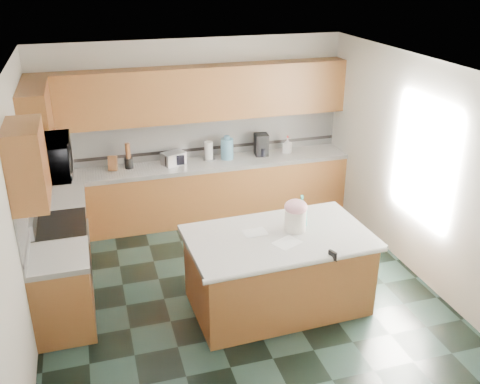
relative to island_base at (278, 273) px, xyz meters
name	(u,v)px	position (x,y,z in m)	size (l,w,h in m)	color
floor	(236,287)	(-0.36, 0.48, -0.43)	(4.60, 4.60, 0.00)	black
ceiling	(236,67)	(-0.36, 0.48, 2.27)	(4.60, 4.60, 0.00)	white
wall_back	(194,129)	(-0.36, 2.80, 0.92)	(4.60, 0.04, 2.70)	white
wall_front	(321,303)	(-0.36, -1.84, 0.92)	(4.60, 0.04, 2.70)	white
wall_left	(19,212)	(-2.68, 0.48, 0.92)	(0.04, 4.60, 2.70)	white
wall_right	(414,166)	(1.96, 0.48, 0.92)	(0.04, 4.60, 2.70)	white
back_base_cab	(200,193)	(-0.36, 2.48, 0.00)	(4.60, 0.60, 0.86)	#5B2D15
back_countertop	(199,165)	(-0.36, 2.48, 0.46)	(4.60, 0.64, 0.06)	white
back_upper_cab	(195,94)	(-0.36, 2.61, 1.51)	(4.60, 0.33, 0.78)	#5B2D15
back_backsplash	(195,137)	(-0.36, 2.76, 0.81)	(4.60, 0.02, 0.63)	silver
back_accent_band	(195,149)	(-0.36, 2.76, 0.61)	(4.60, 0.01, 0.05)	black
left_base_cab_rear	(64,231)	(-2.36, 1.77, 0.00)	(0.60, 0.82, 0.86)	#5B2D15
left_counter_rear	(59,199)	(-2.36, 1.77, 0.46)	(0.64, 0.82, 0.06)	white
left_base_cab_front	(63,295)	(-2.36, 0.24, 0.00)	(0.60, 0.72, 0.86)	#5B2D15
left_counter_front	(57,258)	(-2.36, 0.24, 0.46)	(0.64, 0.72, 0.06)	white
left_backsplash	(27,200)	(-2.64, 1.03, 0.81)	(0.02, 2.30, 0.63)	silver
left_accent_band	(31,216)	(-2.64, 1.03, 0.61)	(0.01, 2.30, 0.05)	black
left_upper_cab_rear	(36,118)	(-2.49, 1.90, 1.51)	(0.33, 1.09, 0.78)	#5B2D15
left_upper_cab_front	(27,164)	(-2.49, 0.24, 1.51)	(0.33, 0.72, 0.78)	#5B2D15
range_body	(64,260)	(-2.36, 0.98, 0.01)	(0.60, 0.76, 0.88)	#B7B7BC
range_oven_door	(89,259)	(-2.07, 0.98, -0.03)	(0.02, 0.68, 0.55)	black
range_cooktop	(58,226)	(-2.36, 0.98, 0.47)	(0.62, 0.78, 0.04)	black
range_handle	(88,231)	(-2.04, 0.98, 0.35)	(0.02, 0.02, 0.66)	#B7B7BC
range_backguard	(33,219)	(-2.62, 0.98, 0.59)	(0.06, 0.76, 0.18)	#B7B7BC
microwave	(48,158)	(-2.36, 0.98, 1.30)	(0.73, 0.50, 0.41)	#B7B7BC
island_base	(278,273)	(0.00, 0.00, 0.00)	(1.93, 1.10, 0.86)	#5B2D15
island_top	(279,237)	(0.00, 0.00, 0.46)	(2.03, 1.20, 0.06)	white
island_bullnose	(299,265)	(0.00, -0.60, 0.46)	(0.06, 0.06, 2.03)	white
treat_jar	(295,220)	(0.21, 0.06, 0.62)	(0.24, 0.24, 0.25)	white
treat_jar_lid	(296,207)	(0.21, 0.06, 0.78)	(0.26, 0.26, 0.16)	pink
treat_jar_knob	(296,202)	(0.21, 0.06, 0.83)	(0.03, 0.03, 0.09)	tan
treat_jar_knob_end_l	(292,203)	(0.17, 0.06, 0.83)	(0.05, 0.05, 0.05)	tan
treat_jar_knob_end_r	(300,202)	(0.26, 0.06, 0.83)	(0.05, 0.05, 0.05)	tan
soap_bottle_island	(301,211)	(0.31, 0.12, 0.68)	(0.15, 0.15, 0.38)	#36BBB0
paper_sheet_a	(287,243)	(0.02, -0.19, 0.49)	(0.29, 0.21, 0.00)	white
paper_sheet_b	(255,232)	(-0.24, 0.13, 0.49)	(0.26, 0.20, 0.00)	white
clamp_body	(333,255)	(0.37, -0.58, 0.50)	(0.03, 0.10, 0.09)	black
clamp_handle	(335,260)	(0.37, -0.64, 0.48)	(0.02, 0.02, 0.07)	black
knife_block	(113,163)	(-1.61, 2.53, 0.60)	(0.12, 0.10, 0.22)	#472814
utensil_crock	(129,163)	(-1.39, 2.56, 0.57)	(0.12, 0.12, 0.15)	black
utensil_bundle	(128,151)	(-1.39, 2.56, 0.76)	(0.07, 0.07, 0.23)	#472814
toaster_oven	(174,158)	(-0.73, 2.53, 0.58)	(0.33, 0.22, 0.19)	#B7B7BC
toaster_oven_door	(175,161)	(-0.73, 2.42, 0.58)	(0.29, 0.01, 0.15)	black
paper_towel	(209,151)	(-0.18, 2.58, 0.63)	(0.13, 0.13, 0.28)	white
paper_towel_base	(209,159)	(-0.18, 2.58, 0.50)	(0.19, 0.19, 0.01)	#B7B7BC
water_jug	(227,149)	(0.09, 2.54, 0.65)	(0.19, 0.19, 0.32)	#5F9DC0
water_jug_neck	(227,137)	(0.09, 2.54, 0.83)	(0.09, 0.09, 0.05)	#5F9DC0
coffee_maker	(261,145)	(0.65, 2.56, 0.66)	(0.20, 0.22, 0.34)	black
coffee_carafe	(262,152)	(0.65, 2.51, 0.56)	(0.14, 0.14, 0.14)	black
soap_bottle_back	(287,145)	(1.07, 2.53, 0.62)	(0.11, 0.12, 0.25)	white
soap_back_cap	(288,137)	(1.07, 2.53, 0.76)	(0.02, 0.02, 0.03)	red
window_light_proxy	(423,161)	(1.93, 0.28, 1.07)	(0.02, 1.40, 1.10)	white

